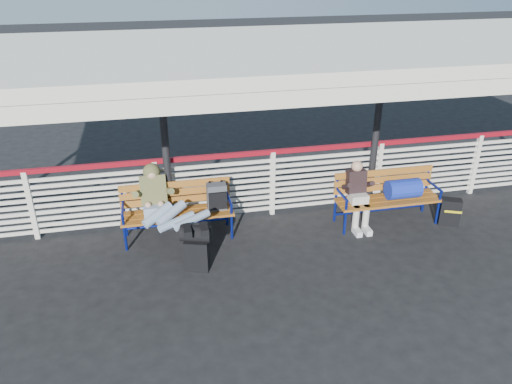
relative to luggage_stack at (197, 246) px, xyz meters
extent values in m
plane|color=black|center=(1.50, -0.46, -0.40)|extent=(60.00, 60.00, 0.00)
cube|color=silver|center=(1.50, 1.44, 0.20)|extent=(12.00, 0.04, 1.04)
cube|color=maroon|center=(1.50, 1.44, 0.80)|extent=(12.00, 0.06, 0.08)
cube|color=silver|center=(1.50, 0.44, 2.68)|extent=(12.60, 3.60, 0.16)
cube|color=silver|center=(1.50, -1.31, 2.55)|extent=(12.60, 0.06, 0.30)
cylinder|color=black|center=(-0.30, 1.29, 1.10)|extent=(0.12, 0.12, 3.00)
cylinder|color=black|center=(3.30, 1.29, 1.10)|extent=(0.12, 0.12, 3.00)
cube|color=black|center=(0.00, 0.00, -0.16)|extent=(0.40, 0.31, 0.49)
cylinder|color=black|center=(0.00, 0.00, 0.21)|extent=(0.50, 0.37, 0.25)
cube|color=#AA6220|center=(-0.20, 0.95, 0.05)|extent=(1.80, 0.50, 0.04)
cube|color=#AA6220|center=(-0.20, 1.21, 0.32)|extent=(1.80, 0.10, 0.40)
cylinder|color=navy|center=(-1.05, 0.75, -0.18)|extent=(0.04, 0.04, 0.45)
cylinder|color=navy|center=(0.65, 0.75, -0.18)|extent=(0.04, 0.04, 0.45)
cylinder|color=navy|center=(-1.05, 1.22, 0.05)|extent=(0.04, 0.04, 0.90)
cylinder|color=navy|center=(0.65, 1.22, 0.05)|extent=(0.04, 0.04, 0.90)
cube|color=#4A4D51|center=(0.45, 0.97, 0.29)|extent=(0.31, 0.20, 0.44)
cube|color=#AA6220|center=(3.36, 0.68, 0.05)|extent=(1.80, 0.50, 0.04)
cube|color=#AA6220|center=(3.36, 0.94, 0.32)|extent=(1.80, 0.10, 0.40)
cylinder|color=navy|center=(2.51, 0.48, -0.18)|extent=(0.04, 0.04, 0.45)
cylinder|color=navy|center=(4.21, 0.48, -0.18)|extent=(0.04, 0.04, 0.45)
cylinder|color=navy|center=(2.51, 0.95, 0.05)|extent=(0.04, 0.04, 0.90)
cylinder|color=navy|center=(4.21, 0.95, 0.05)|extent=(0.04, 0.04, 0.90)
cylinder|color=navy|center=(3.61, 0.68, 0.24)|extent=(0.57, 0.34, 0.34)
cube|color=#95A5C8|center=(-0.55, 1.00, 0.14)|extent=(0.36, 0.26, 0.18)
cube|color=brown|center=(-0.55, 1.20, 0.40)|extent=(0.42, 0.38, 0.53)
sphere|color=brown|center=(-0.55, 1.30, 0.68)|extent=(0.28, 0.28, 0.28)
sphere|color=tan|center=(-0.55, 1.26, 0.67)|extent=(0.21, 0.21, 0.21)
cube|color=black|center=(-0.12, -0.06, 0.30)|extent=(0.11, 0.27, 0.10)
cube|color=black|center=(0.12, -0.06, 0.30)|extent=(0.11, 0.27, 0.10)
cube|color=beige|center=(2.81, 0.71, 0.13)|extent=(0.30, 0.24, 0.16)
cube|color=black|center=(2.81, 0.85, 0.38)|extent=(0.32, 0.23, 0.42)
sphere|color=tan|center=(2.81, 0.87, 0.65)|extent=(0.19, 0.19, 0.19)
cylinder|color=beige|center=(2.72, 0.53, -0.16)|extent=(0.11, 0.11, 0.46)
cylinder|color=beige|center=(2.90, 0.53, -0.16)|extent=(0.11, 0.11, 0.46)
cube|color=silver|center=(2.72, 0.43, -0.35)|extent=(0.10, 0.24, 0.10)
cube|color=silver|center=(2.90, 0.43, -0.35)|extent=(0.10, 0.24, 0.10)
cube|color=black|center=(4.41, 0.43, -0.16)|extent=(0.39, 0.31, 0.47)
cube|color=gold|center=(4.41, 0.33, -0.12)|extent=(0.27, 0.13, 0.04)
camera|label=1|loc=(-0.47, -6.27, 3.91)|focal=35.00mm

